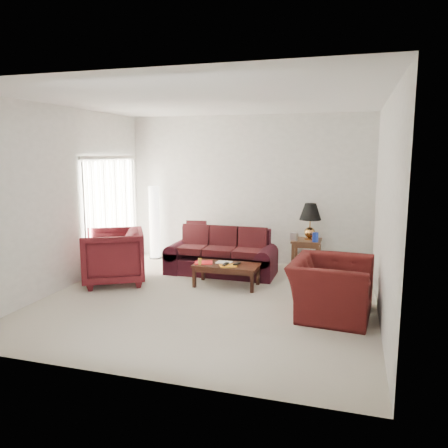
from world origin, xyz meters
name	(u,v)px	position (x,y,z in m)	size (l,w,h in m)	color
floor	(209,299)	(0.00, 0.00, 0.00)	(5.00, 5.00, 0.00)	beige
blinds	(112,213)	(-2.42, 1.30, 1.08)	(0.10, 2.00, 2.16)	silver
sofa	(221,252)	(-0.23, 1.44, 0.41)	(2.02, 0.87, 0.83)	black
throw_pillow	(196,231)	(-0.97, 2.11, 0.67)	(0.41, 0.12, 0.41)	black
end_table	(306,255)	(1.27, 2.15, 0.30)	(0.55, 0.55, 0.60)	#55331D
table_lamp	(310,222)	(1.32, 2.19, 0.95)	(0.42, 0.42, 0.70)	#B37438
clock	(294,236)	(1.04, 2.03, 0.67)	(0.15, 0.05, 0.15)	white
blue_canister	(315,237)	(1.45, 1.98, 0.69)	(0.11, 0.11, 0.18)	navy
picture_frame	(301,234)	(1.15, 2.29, 0.68)	(0.13, 0.02, 0.16)	silver
floor_lamp	(154,222)	(-1.95, 2.20, 0.79)	(0.26, 0.26, 1.57)	white
armchair_left	(113,257)	(-1.86, 0.34, 0.47)	(1.00, 1.03, 0.94)	#491116
armchair_right	(331,288)	(1.84, -0.14, 0.39)	(1.21, 1.06, 0.79)	#3C0E0D
coffee_table	(226,275)	(0.08, 0.73, 0.19)	(1.09, 0.55, 0.38)	black
magazine_red	(204,263)	(-0.32, 0.69, 0.39)	(0.30, 0.23, 0.02)	red
magazine_white	(224,262)	(0.01, 0.81, 0.39)	(0.25, 0.19, 0.01)	white
magazine_orange	(228,266)	(0.14, 0.61, 0.39)	(0.27, 0.20, 0.02)	orange
remote_a	(226,264)	(0.10, 0.62, 0.41)	(0.06, 0.19, 0.02)	black
remote_b	(237,264)	(0.27, 0.71, 0.41)	(0.06, 0.19, 0.02)	black
yellow_glass	(200,261)	(-0.35, 0.58, 0.44)	(0.06, 0.06, 0.11)	gold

